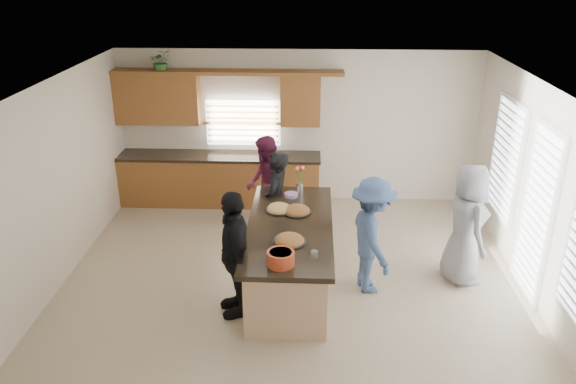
{
  "coord_description": "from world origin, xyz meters",
  "views": [
    {
      "loc": [
        0.22,
        -6.9,
        4.32
      ],
      "look_at": [
        -0.08,
        0.54,
        1.15
      ],
      "focal_mm": 35.0,
      "sensor_mm": 36.0,
      "label": 1
    }
  ],
  "objects_px": {
    "island": "(290,257)",
    "woman_left_front": "(235,254)",
    "woman_right_front": "(466,224)",
    "woman_left_back": "(276,202)",
    "woman_right_back": "(372,236)",
    "woman_left_mid": "(266,185)",
    "salad_bowl": "(281,258)"
  },
  "relations": [
    {
      "from": "woman_left_back",
      "to": "woman_right_front",
      "type": "relative_size",
      "value": 0.92
    },
    {
      "from": "island",
      "to": "woman_left_back",
      "type": "xyz_separation_m",
      "value": [
        -0.25,
        1.06,
        0.35
      ]
    },
    {
      "from": "woman_right_back",
      "to": "woman_left_mid",
      "type": "bearing_deg",
      "value": 29.0
    },
    {
      "from": "island",
      "to": "salad_bowl",
      "type": "relative_size",
      "value": 8.28
    },
    {
      "from": "island",
      "to": "woman_left_front",
      "type": "relative_size",
      "value": 1.59
    },
    {
      "from": "woman_left_mid",
      "to": "woman_left_back",
      "type": "bearing_deg",
      "value": 7.47
    },
    {
      "from": "woman_left_front",
      "to": "island",
      "type": "bearing_deg",
      "value": 118.23
    },
    {
      "from": "salad_bowl",
      "to": "woman_right_front",
      "type": "xyz_separation_m",
      "value": [
        2.5,
        1.33,
        -0.17
      ]
    },
    {
      "from": "island",
      "to": "salad_bowl",
      "type": "height_order",
      "value": "salad_bowl"
    },
    {
      "from": "salad_bowl",
      "to": "island",
      "type": "bearing_deg",
      "value": 86.4
    },
    {
      "from": "woman_left_mid",
      "to": "woman_right_back",
      "type": "xyz_separation_m",
      "value": [
        1.57,
        -1.78,
        0.01
      ]
    },
    {
      "from": "woman_left_mid",
      "to": "woman_left_front",
      "type": "xyz_separation_m",
      "value": [
        -0.21,
        -2.38,
        0.04
      ]
    },
    {
      "from": "woman_left_back",
      "to": "woman_left_mid",
      "type": "bearing_deg",
      "value": -149.75
    },
    {
      "from": "island",
      "to": "woman_left_front",
      "type": "xyz_separation_m",
      "value": [
        -0.67,
        -0.64,
        0.4
      ]
    },
    {
      "from": "island",
      "to": "salad_bowl",
      "type": "distance_m",
      "value": 1.22
    },
    {
      "from": "woman_left_back",
      "to": "woman_right_front",
      "type": "distance_m",
      "value": 2.8
    },
    {
      "from": "salad_bowl",
      "to": "woman_left_front",
      "type": "height_order",
      "value": "woman_left_front"
    },
    {
      "from": "salad_bowl",
      "to": "woman_left_back",
      "type": "bearing_deg",
      "value": 94.88
    },
    {
      "from": "island",
      "to": "salad_bowl",
      "type": "xyz_separation_m",
      "value": [
        -0.07,
        -1.06,
        0.59
      ]
    },
    {
      "from": "woman_left_back",
      "to": "woman_right_back",
      "type": "xyz_separation_m",
      "value": [
        1.36,
        -1.1,
        0.02
      ]
    },
    {
      "from": "woman_left_back",
      "to": "woman_left_mid",
      "type": "xyz_separation_m",
      "value": [
        -0.22,
        0.68,
        0.01
      ]
    },
    {
      "from": "woman_left_back",
      "to": "woman_right_front",
      "type": "height_order",
      "value": "woman_right_front"
    },
    {
      "from": "woman_left_front",
      "to": "woman_right_front",
      "type": "xyz_separation_m",
      "value": [
        3.1,
        0.91,
        0.03
      ]
    },
    {
      "from": "woman_right_front",
      "to": "woman_left_back",
      "type": "bearing_deg",
      "value": 63.17
    },
    {
      "from": "woman_left_mid",
      "to": "salad_bowl",
      "type": "bearing_deg",
      "value": -2.27
    },
    {
      "from": "salad_bowl",
      "to": "woman_right_front",
      "type": "distance_m",
      "value": 2.83
    },
    {
      "from": "woman_right_back",
      "to": "salad_bowl",
      "type": "bearing_deg",
      "value": 118.58
    },
    {
      "from": "salad_bowl",
      "to": "woman_right_back",
      "type": "distance_m",
      "value": 1.58
    },
    {
      "from": "woman_left_back",
      "to": "woman_left_mid",
      "type": "height_order",
      "value": "woman_left_mid"
    },
    {
      "from": "woman_left_front",
      "to": "woman_left_back",
      "type": "bearing_deg",
      "value": 150.5
    },
    {
      "from": "woman_left_mid",
      "to": "woman_right_back",
      "type": "relative_size",
      "value": 0.99
    },
    {
      "from": "salad_bowl",
      "to": "woman_left_mid",
      "type": "height_order",
      "value": "woman_left_mid"
    }
  ]
}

